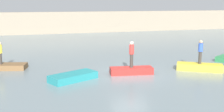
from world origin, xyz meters
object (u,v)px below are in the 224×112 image
at_px(person_blue_shirt, 200,51).
at_px(person_yellow_shirt, 0,52).
at_px(rowboat_yellow, 199,67).
at_px(person_red_shirt, 132,53).
at_px(rowboat_red, 131,71).
at_px(rowboat_teal, 73,77).
at_px(rowboat_brown, 1,67).

relative_size(person_blue_shirt, person_yellow_shirt, 1.02).
height_order(rowboat_yellow, person_red_shirt, person_red_shirt).
distance_m(person_blue_shirt, person_red_shirt, 5.07).
distance_m(rowboat_red, person_blue_shirt, 5.22).
relative_size(rowboat_teal, person_blue_shirt, 1.78).
bearing_deg(person_yellow_shirt, rowboat_yellow, -17.92).
xyz_separation_m(rowboat_yellow, person_red_shirt, (-5.05, 0.47, 1.21)).
relative_size(rowboat_teal, rowboat_yellow, 0.96).
bearing_deg(rowboat_brown, person_red_shirt, -10.39).
relative_size(rowboat_red, person_blue_shirt, 1.71).
distance_m(rowboat_brown, rowboat_yellow, 14.50).
bearing_deg(rowboat_red, person_blue_shirt, 2.50).
bearing_deg(rowboat_brown, rowboat_teal, -29.85).
relative_size(rowboat_yellow, person_red_shirt, 1.76).
xyz_separation_m(person_blue_shirt, person_red_shirt, (-5.05, 0.47, -0.00)).
distance_m(rowboat_yellow, person_blue_shirt, 1.21).
bearing_deg(person_blue_shirt, rowboat_brown, 162.08).
distance_m(rowboat_teal, person_blue_shirt, 9.23).
bearing_deg(person_red_shirt, person_yellow_shirt, 155.49).
xyz_separation_m(person_red_shirt, person_yellow_shirt, (-8.75, 3.99, -0.14)).
bearing_deg(rowboat_teal, person_blue_shirt, -26.01).
relative_size(rowboat_teal, person_red_shirt, 1.70).
distance_m(rowboat_brown, rowboat_teal, 6.47).
bearing_deg(person_red_shirt, rowboat_brown, 155.49).
bearing_deg(rowboat_teal, person_yellow_shirt, 109.84).
distance_m(rowboat_red, rowboat_yellow, 5.08).
relative_size(rowboat_red, person_yellow_shirt, 1.75).
relative_size(rowboat_brown, person_yellow_shirt, 2.18).
distance_m(rowboat_teal, rowboat_yellow, 9.14).
bearing_deg(rowboat_yellow, rowboat_red, -153.84).
xyz_separation_m(rowboat_brown, person_red_shirt, (8.75, -3.99, 1.27)).
bearing_deg(rowboat_teal, rowboat_red, -19.18).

